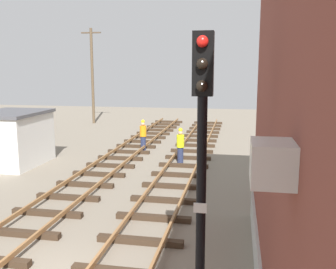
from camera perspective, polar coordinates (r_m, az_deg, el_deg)
signal_mast at (r=6.83m, az=5.05°, el=-2.42°), size 0.36×0.40×5.54m
control_hut at (r=21.14m, az=-22.19°, el=-0.51°), size 3.00×3.80×2.76m
parked_car_white at (r=26.39m, az=-23.34°, el=0.27°), size 4.20×2.04×1.76m
utility_pole_far at (r=35.11m, az=-11.22°, el=8.79°), size 1.80×0.24×8.40m
track_worker_foreground at (r=23.20m, az=-3.74°, el=-0.08°), size 0.40×0.40×1.87m
track_worker_distant at (r=19.99m, az=1.86°, el=-1.67°), size 0.40×0.40×1.87m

